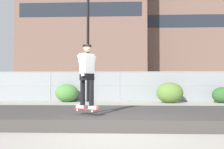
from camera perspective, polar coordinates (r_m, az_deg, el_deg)
The scene contains 14 objects.
ground_plane at distance 5.81m, azimuth 0.75°, elevation -13.74°, with size 120.00×120.00×0.00m, color #9E998E.
gravel_berm at distance 7.78m, azimuth 1.16°, elevation -9.50°, with size 13.09×3.67×0.31m, color #3D3A38.
skateboard at distance 6.81m, azimuth -5.77°, elevation -7.89°, with size 0.78×0.60×0.07m.
skater at distance 6.77m, azimuth -5.74°, elevation 0.60°, with size 0.66×0.61×1.75m.
chain_fence at distance 15.49m, azimuth 1.73°, elevation -2.71°, with size 17.44×0.06×1.85m.
street_lamp at distance 15.60m, azimuth -5.51°, elevation 10.27°, with size 0.44×0.44×7.19m.
parked_car_near at distance 19.71m, azimuth -13.11°, elevation -2.72°, with size 4.53×2.22×1.66m.
parked_car_mid at distance 19.24m, azimuth 2.74°, elevation -2.79°, with size 4.42×1.98×1.66m.
parked_car_far at distance 19.99m, azimuth 21.49°, elevation -2.63°, with size 4.49×2.12×1.66m.
library_building at distance 51.15m, azimuth -6.06°, elevation 9.57°, with size 23.42×13.60×22.33m.
office_block at distance 55.94m, azimuth 15.55°, elevation 7.95°, with size 22.66×10.39×20.98m.
shrub_left at distance 15.29m, azimuth -10.29°, elevation -4.19°, with size 1.38×1.13×1.07m.
shrub_center at distance 14.67m, azimuth 13.10°, elevation -4.08°, with size 1.51×1.24×1.17m.
shrub_right at distance 15.65m, azimuth 23.99°, elevation -4.31°, with size 1.18×0.96×0.91m.
Camera 1 is at (0.16, -5.68, 1.22)m, focal length 39.93 mm.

